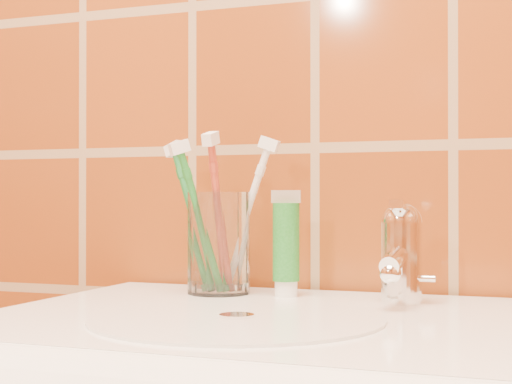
% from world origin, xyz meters
% --- Properties ---
extents(glass_tumbler, '(0.08, 0.08, 0.13)m').
position_xyz_m(glass_tumbler, '(-0.10, 1.11, 0.92)').
color(glass_tumbler, white).
rests_on(glass_tumbler, pedestal_sink).
extents(toothpaste_tube, '(0.04, 0.03, 0.13)m').
position_xyz_m(toothpaste_tube, '(-0.01, 1.11, 0.91)').
color(toothpaste_tube, white).
rests_on(toothpaste_tube, pedestal_sink).
extents(faucet, '(0.05, 0.11, 0.12)m').
position_xyz_m(faucet, '(0.14, 1.09, 0.91)').
color(faucet, white).
rests_on(faucet, pedestal_sink).
extents(toothbrush_0, '(0.13, 0.11, 0.20)m').
position_xyz_m(toothbrush_0, '(-0.14, 1.10, 0.95)').
color(toothbrush_0, '#1C6C2F').
rests_on(toothbrush_0, glass_tumbler).
extents(toothbrush_1, '(0.13, 0.13, 0.21)m').
position_xyz_m(toothbrush_1, '(-0.12, 1.08, 0.95)').
color(toothbrush_1, '#207A2C').
rests_on(toothbrush_1, glass_tumbler).
extents(toothbrush_2, '(0.10, 0.09, 0.20)m').
position_xyz_m(toothbrush_2, '(-0.07, 1.12, 0.95)').
color(toothbrush_2, white).
rests_on(toothbrush_2, glass_tumbler).
extents(toothbrush_3, '(0.03, 0.12, 0.22)m').
position_xyz_m(toothbrush_3, '(-0.09, 1.08, 0.95)').
color(toothbrush_3, '#A63823').
rests_on(toothbrush_3, glass_tumbler).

